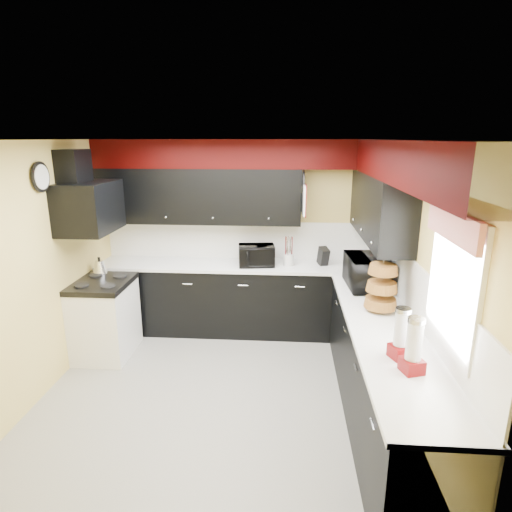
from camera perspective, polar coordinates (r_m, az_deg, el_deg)
The scene contains 35 objects.
ground at distance 4.59m, azimuth -4.54°, elevation -17.83°, with size 3.60×3.60×0.00m, color gray.
wall_back at distance 5.76m, azimuth -2.15°, elevation 2.77°, with size 3.60×0.06×2.50m, color #E0C666.
wall_right at distance 4.16m, azimuth 20.40°, elevation -3.24°, with size 0.06×3.60×2.50m, color #E0C666.
wall_left at distance 4.67m, azimuth -27.31°, elevation -2.04°, with size 0.06×3.60×2.50m, color #E0C666.
ceiling at distance 3.84m, azimuth -5.36°, elevation 15.17°, with size 3.60×3.60×0.06m, color white.
cab_back at distance 5.71m, azimuth -2.40°, elevation -5.75°, with size 3.60×0.60×0.90m, color black.
cab_right at distance 4.15m, azimuth 16.37°, elevation -15.10°, with size 0.60×3.00×0.90m, color black.
counter_back at distance 5.56m, azimuth -2.45°, elevation -1.23°, with size 3.62×0.64×0.04m, color white.
counter_right at distance 3.94m, azimuth 16.89°, elevation -9.17°, with size 0.64×3.02×0.04m, color white.
splash_back at distance 5.77m, azimuth -2.16°, elevation 2.17°, with size 3.60×0.02×0.50m, color white.
splash_right at distance 4.18m, azimuth 20.19°, elevation -4.02°, with size 0.02×3.60×0.50m, color white.
upper_back at distance 5.57m, azimuth -7.58°, elevation 7.96°, with size 2.60×0.35×0.70m, color black.
upper_right at distance 4.85m, azimuth 16.15°, elevation 6.37°, with size 0.35×1.80×0.70m, color black.
soffit_back at distance 5.45m, azimuth -2.48°, elevation 13.45°, with size 3.60×0.36×0.35m, color black.
soffit_right at distance 3.75m, azimuth 20.02°, elevation 11.64°, with size 0.36×3.24×0.35m, color black.
stove at distance 5.43m, azimuth -19.44°, elevation -8.08°, with size 0.60×0.75×0.86m, color white.
cooktop at distance 5.27m, azimuth -19.89°, elevation -3.47°, with size 0.62×0.77×0.06m, color black.
hood at distance 5.08m, azimuth -21.32°, elevation 6.09°, with size 0.50×0.78×0.55m, color black.
hood_duct at distance 5.10m, azimuth -23.13°, elevation 10.71°, with size 0.24×0.40×0.40m, color black.
window at distance 3.26m, azimuth 24.89°, elevation -3.26°, with size 0.03×0.86×0.96m, color white, non-canonical shape.
valance at distance 3.14m, azimuth 24.77°, elevation 3.67°, with size 0.04×0.88×0.20m, color red.
pan_top at distance 5.37m, azimuth 6.34°, elevation 9.86°, with size 0.03×0.22×0.40m, color black, non-canonical shape.
pan_mid at distance 5.27m, azimuth 6.30°, elevation 7.02°, with size 0.03×0.28×0.46m, color black, non-canonical shape.
pan_low at distance 5.53m, azimuth 6.20°, elevation 7.10°, with size 0.03×0.24×0.42m, color black, non-canonical shape.
cut_board at distance 5.14m, azimuth 6.48°, elevation 7.37°, with size 0.03×0.26×0.35m, color white.
baskets at distance 4.16m, azimuth 16.42°, elevation -3.91°, with size 0.27×0.27×0.50m, color brown, non-canonical shape.
clock at distance 4.71m, azimuth -26.80°, elevation 9.38°, with size 0.03×0.30×0.30m, color black, non-canonical shape.
deco_plate at distance 3.63m, azimuth 22.93°, elevation 10.08°, with size 0.03×0.24×0.24m, color white, non-canonical shape.
toaster_oven at distance 5.44m, azimuth 0.08°, elevation 0.07°, with size 0.45×0.37×0.26m, color black.
microwave at distance 4.80m, azimuth 14.61°, elevation -2.08°, with size 0.62×0.42×0.34m, color black.
utensil_crock at distance 5.48m, azimuth 4.37°, elevation -0.50°, with size 0.14×0.14×0.15m, color silver.
knife_block at distance 5.53m, azimuth 8.96°, elevation -0.06°, with size 0.10×0.15×0.23m, color black.
kettle at distance 5.55m, azimuth -20.13°, elevation -1.38°, with size 0.17×0.17×0.16m, color silver, non-canonical shape.
dispenser_a at distance 3.19m, azimuth 20.28°, elevation -11.38°, with size 0.14×0.14×0.38m, color #6A0306, non-canonical shape.
dispenser_b at distance 3.35m, azimuth 18.76°, elevation -10.01°, with size 0.13×0.13×0.36m, color #5D0005, non-canonical shape.
Camera 1 is at (0.62, -3.79, 2.52)m, focal length 30.00 mm.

